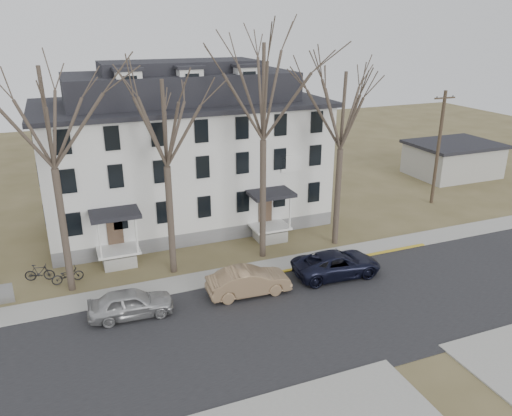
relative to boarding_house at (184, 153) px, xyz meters
name	(u,v)px	position (x,y,z in m)	size (l,w,h in m)	color
ground	(321,341)	(2.00, -17.95, -5.38)	(120.00, 120.00, 0.00)	brown
main_road	(302,319)	(2.00, -15.95, -5.38)	(120.00, 10.00, 0.04)	#27272A
far_sidewalk	(259,270)	(2.00, -9.95, -5.38)	(120.00, 2.00, 0.08)	#A09F97
yellow_curb	(336,262)	(7.00, -10.85, -5.38)	(14.00, 0.25, 0.06)	gold
boarding_house	(184,153)	(0.00, 0.00, 0.00)	(20.80, 12.36, 12.05)	slate
distant_building	(453,159)	(28.00, 2.05, -3.70)	(8.50, 6.50, 3.35)	#A09F97
tree_far_left	(46,111)	(-9.00, -8.15, 4.96)	(8.40, 8.40, 13.72)	#473B31
tree_mid_left	(164,117)	(-3.00, -8.15, 4.22)	(7.80, 7.80, 12.74)	#473B31
tree_center	(263,85)	(3.00, -8.15, 5.71)	(9.00, 9.00, 14.70)	#473B31
tree_mid_right	(343,105)	(8.50, -8.15, 4.22)	(7.80, 7.80, 12.74)	#473B31
utility_pole_far	(438,147)	(20.50, -3.95, -0.47)	(2.00, 0.28, 9.50)	#3D3023
car_silver	(131,304)	(-6.21, -12.33, -4.63)	(1.77, 4.40, 1.50)	#A6A6A6
car_tan	(249,282)	(0.33, -12.49, -4.60)	(1.65, 4.74, 1.56)	#947553
car_navy	(337,264)	(6.12, -12.40, -4.63)	(2.49, 5.41, 1.50)	black
bicycle_left	(68,276)	(-9.16, -7.28, -4.90)	(0.64, 1.83, 0.96)	black
bicycle_right	(40,273)	(-10.70, -6.40, -4.86)	(0.49, 1.74, 1.05)	black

